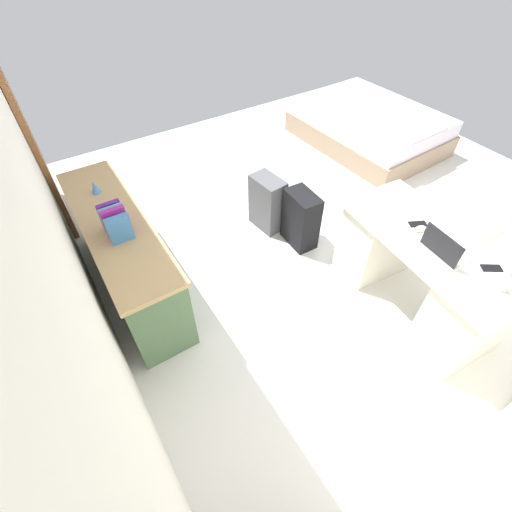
{
  "coord_description": "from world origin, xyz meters",
  "views": [
    {
      "loc": [
        -2.1,
        2.28,
        2.62
      ],
      "look_at": [
        -0.46,
        1.23,
        0.6
      ],
      "focal_mm": 25.58,
      "sensor_mm": 36.0,
      "label": 1
    }
  ],
  "objects_px": {
    "desk": "(419,273)",
    "laptop": "(445,249)",
    "cell_phone_near_laptop": "(492,268)",
    "office_chair": "(466,228)",
    "bed": "(369,127)",
    "suitcase_black": "(301,219)",
    "computer_mouse": "(420,229)",
    "cell_phone_by_mouse": "(418,224)",
    "suitcase_spare_grey": "(267,203)",
    "credenza": "(126,255)",
    "figurine_small": "(95,187)"
  },
  "relations": [
    {
      "from": "suitcase_black",
      "to": "cell_phone_by_mouse",
      "type": "bearing_deg",
      "value": -156.64
    },
    {
      "from": "office_chair",
      "to": "bed",
      "type": "height_order",
      "value": "office_chair"
    },
    {
      "from": "desk",
      "to": "laptop",
      "type": "bearing_deg",
      "value": 151.82
    },
    {
      "from": "desk",
      "to": "credenza",
      "type": "height_order",
      "value": "credenza"
    },
    {
      "from": "desk",
      "to": "cell_phone_near_laptop",
      "type": "height_order",
      "value": "cell_phone_near_laptop"
    },
    {
      "from": "bed",
      "to": "suitcase_spare_grey",
      "type": "relative_size",
      "value": 3.34
    },
    {
      "from": "computer_mouse",
      "to": "figurine_small",
      "type": "relative_size",
      "value": 0.91
    },
    {
      "from": "suitcase_spare_grey",
      "to": "figurine_small",
      "type": "xyz_separation_m",
      "value": [
        0.4,
        1.49,
        0.53
      ]
    },
    {
      "from": "desk",
      "to": "cell_phone_by_mouse",
      "type": "distance_m",
      "value": 0.41
    },
    {
      "from": "suitcase_black",
      "to": "computer_mouse",
      "type": "xyz_separation_m",
      "value": [
        -1.0,
        -0.32,
        0.48
      ]
    },
    {
      "from": "credenza",
      "to": "desk",
      "type": "bearing_deg",
      "value": -127.64
    },
    {
      "from": "cell_phone_by_mouse",
      "to": "cell_phone_near_laptop",
      "type": "bearing_deg",
      "value": -147.29
    },
    {
      "from": "credenza",
      "to": "computer_mouse",
      "type": "height_order",
      "value": "computer_mouse"
    },
    {
      "from": "laptop",
      "to": "suitcase_black",
      "type": "bearing_deg",
      "value": 11.41
    },
    {
      "from": "bed",
      "to": "suitcase_black",
      "type": "relative_size",
      "value": 3.33
    },
    {
      "from": "office_chair",
      "to": "figurine_small",
      "type": "height_order",
      "value": "office_chair"
    },
    {
      "from": "desk",
      "to": "suitcase_black",
      "type": "distance_m",
      "value": 1.18
    },
    {
      "from": "desk",
      "to": "suitcase_spare_grey",
      "type": "height_order",
      "value": "desk"
    },
    {
      "from": "credenza",
      "to": "laptop",
      "type": "bearing_deg",
      "value": -130.79
    },
    {
      "from": "laptop",
      "to": "cell_phone_by_mouse",
      "type": "relative_size",
      "value": 2.42
    },
    {
      "from": "office_chair",
      "to": "suitcase_black",
      "type": "bearing_deg",
      "value": 47.05
    },
    {
      "from": "cell_phone_by_mouse",
      "to": "computer_mouse",
      "type": "bearing_deg",
      "value": 171.08
    },
    {
      "from": "suitcase_spare_grey",
      "to": "suitcase_black",
      "type": "bearing_deg",
      "value": -167.68
    },
    {
      "from": "bed",
      "to": "figurine_small",
      "type": "xyz_separation_m",
      "value": [
        -0.31,
        3.66,
        0.58
      ]
    },
    {
      "from": "credenza",
      "to": "laptop",
      "type": "xyz_separation_m",
      "value": [
        -1.62,
        -1.87,
        0.42
      ]
    },
    {
      "from": "figurine_small",
      "to": "suitcase_black",
      "type": "bearing_deg",
      "value": -116.01
    },
    {
      "from": "computer_mouse",
      "to": "cell_phone_by_mouse",
      "type": "relative_size",
      "value": 0.74
    },
    {
      "from": "laptop",
      "to": "computer_mouse",
      "type": "xyz_separation_m",
      "value": [
        0.26,
        -0.07,
        -0.03
      ]
    },
    {
      "from": "suitcase_black",
      "to": "computer_mouse",
      "type": "height_order",
      "value": "computer_mouse"
    },
    {
      "from": "computer_mouse",
      "to": "figurine_small",
      "type": "height_order",
      "value": "figurine_small"
    },
    {
      "from": "office_chair",
      "to": "cell_phone_by_mouse",
      "type": "relative_size",
      "value": 6.91
    },
    {
      "from": "bed",
      "to": "cell_phone_near_laptop",
      "type": "relative_size",
      "value": 14.38
    },
    {
      "from": "credenza",
      "to": "laptop",
      "type": "distance_m",
      "value": 2.51
    },
    {
      "from": "credenza",
      "to": "cell_phone_near_laptop",
      "type": "relative_size",
      "value": 13.24
    },
    {
      "from": "laptop",
      "to": "suitcase_spare_grey",
      "type": "bearing_deg",
      "value": 13.18
    },
    {
      "from": "office_chair",
      "to": "bed",
      "type": "xyz_separation_m",
      "value": [
        2.12,
        -0.95,
        -0.18
      ]
    },
    {
      "from": "desk",
      "to": "figurine_small",
      "type": "xyz_separation_m",
      "value": [
        1.93,
        1.94,
        0.43
      ]
    },
    {
      "from": "desk",
      "to": "suitcase_black",
      "type": "xyz_separation_m",
      "value": [
        1.14,
        0.32,
        -0.1
      ]
    },
    {
      "from": "laptop",
      "to": "cell_phone_near_laptop",
      "type": "bearing_deg",
      "value": -149.41
    },
    {
      "from": "cell_phone_near_laptop",
      "to": "cell_phone_by_mouse",
      "type": "bearing_deg",
      "value": 39.95
    },
    {
      "from": "desk",
      "to": "cell_phone_near_laptop",
      "type": "bearing_deg",
      "value": -166.13
    },
    {
      "from": "bed",
      "to": "desk",
      "type": "bearing_deg",
      "value": 142.46
    },
    {
      "from": "desk",
      "to": "laptop",
      "type": "distance_m",
      "value": 0.43
    },
    {
      "from": "office_chair",
      "to": "credenza",
      "type": "height_order",
      "value": "office_chair"
    },
    {
      "from": "suitcase_black",
      "to": "office_chair",
      "type": "bearing_deg",
      "value": -130.27
    },
    {
      "from": "cell_phone_near_laptop",
      "to": "laptop",
      "type": "bearing_deg",
      "value": 64.8
    },
    {
      "from": "cell_phone_near_laptop",
      "to": "credenza",
      "type": "bearing_deg",
      "value": 81.32
    },
    {
      "from": "office_chair",
      "to": "suitcase_spare_grey",
      "type": "height_order",
      "value": "office_chair"
    },
    {
      "from": "laptop",
      "to": "cell_phone_by_mouse",
      "type": "xyz_separation_m",
      "value": [
        0.31,
        -0.1,
        -0.04
      ]
    },
    {
      "from": "bed",
      "to": "computer_mouse",
      "type": "distance_m",
      "value": 2.77
    }
  ]
}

